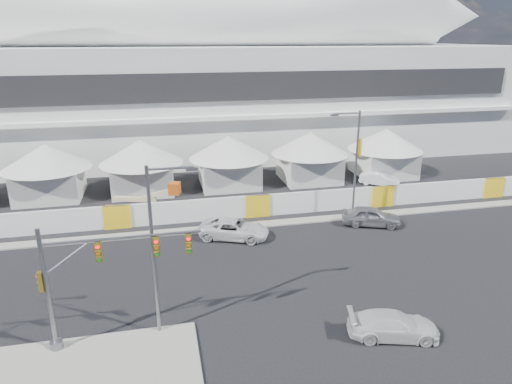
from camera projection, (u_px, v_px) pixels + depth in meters
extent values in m
plane|color=black|center=(211.00, 317.00, 26.12)|extent=(160.00, 160.00, 0.00)
cube|color=gray|center=(96.00, 367.00, 22.10)|extent=(10.00, 5.00, 0.15)
cube|color=gray|center=(411.00, 211.00, 41.74)|extent=(80.00, 1.20, 0.12)
cube|color=silver|center=(229.00, 98.00, 64.28)|extent=(80.00, 24.00, 14.00)
cube|color=black|center=(245.00, 86.00, 52.15)|extent=(68.00, 0.30, 3.20)
cube|color=white|center=(246.00, 117.00, 53.05)|extent=(72.00, 0.80, 0.50)
cylinder|color=white|center=(230.00, 15.00, 58.94)|extent=(57.60, 8.40, 8.40)
cylinder|color=white|center=(245.00, 19.00, 59.48)|extent=(51.60, 6.80, 6.80)
cylinder|color=white|center=(260.00, 23.00, 60.03)|extent=(45.60, 5.20, 5.20)
cone|color=white|center=(455.00, 16.00, 65.57)|extent=(8.00, 7.60, 7.60)
cube|color=silver|center=(50.00, 183.00, 45.15)|extent=(6.00, 6.00, 3.00)
cone|color=silver|center=(46.00, 156.00, 44.27)|extent=(8.40, 8.40, 2.40)
cube|color=silver|center=(143.00, 177.00, 46.99)|extent=(6.00, 6.00, 3.00)
cone|color=silver|center=(141.00, 151.00, 46.11)|extent=(8.40, 8.40, 2.40)
cube|color=silver|center=(229.00, 172.00, 48.83)|extent=(6.00, 6.00, 3.00)
cone|color=silver|center=(229.00, 147.00, 47.95)|extent=(8.40, 8.40, 2.40)
cube|color=silver|center=(309.00, 167.00, 50.66)|extent=(6.00, 6.00, 3.00)
cone|color=silver|center=(310.00, 143.00, 49.79)|extent=(8.40, 8.40, 2.40)
cube|color=silver|center=(383.00, 162.00, 52.50)|extent=(6.00, 6.00, 3.00)
cone|color=silver|center=(386.00, 139.00, 51.63)|extent=(8.40, 8.40, 2.40)
cube|color=white|center=(258.00, 206.00, 40.42)|extent=(70.00, 0.25, 2.00)
imported|color=#A6A6AB|center=(371.00, 216.00, 38.54)|extent=(3.54, 5.22, 1.65)
imported|color=silver|center=(234.00, 229.00, 36.13)|extent=(4.35, 6.03, 1.52)
imported|color=silver|center=(393.00, 325.00, 24.24)|extent=(3.11, 5.14, 1.39)
imported|color=white|center=(379.00, 179.00, 49.06)|extent=(3.66, 4.22, 1.38)
cylinder|color=slate|center=(47.00, 291.00, 22.24)|extent=(0.22, 0.22, 6.63)
cylinder|color=slate|center=(57.00, 345.00, 23.26)|extent=(0.64, 0.64, 0.40)
cylinder|color=slate|center=(123.00, 238.00, 22.21)|extent=(7.58, 0.15, 0.15)
cube|color=#594714|center=(98.00, 252.00, 22.17)|extent=(0.32, 0.22, 1.05)
cube|color=#594714|center=(156.00, 247.00, 22.74)|extent=(0.32, 0.22, 1.05)
cube|color=#594714|center=(189.00, 244.00, 23.07)|extent=(0.32, 0.22, 1.05)
cube|color=#594714|center=(41.00, 282.00, 22.02)|extent=(0.22, 0.32, 1.05)
cylinder|color=gray|center=(153.00, 253.00, 23.24)|extent=(0.19, 0.19, 9.26)
cylinder|color=gray|center=(171.00, 168.00, 22.04)|extent=(2.26, 0.12, 0.12)
cube|color=gray|center=(192.00, 169.00, 22.28)|extent=(0.62, 0.26, 0.15)
cylinder|color=slate|center=(356.00, 166.00, 39.03)|extent=(0.19, 0.19, 9.47)
cylinder|color=slate|center=(347.00, 113.00, 37.33)|extent=(2.32, 0.13, 0.13)
cube|color=slate|center=(334.00, 115.00, 37.14)|extent=(0.63, 0.26, 0.16)
cube|color=yellow|center=(360.00, 148.00, 38.57)|extent=(0.03, 0.63, 1.47)
cube|color=#C15012|center=(123.00, 214.00, 39.73)|extent=(3.87, 2.59, 1.09)
cube|color=beige|center=(135.00, 198.00, 39.51)|extent=(3.69, 1.48, 0.35)
cube|color=beige|center=(161.00, 190.00, 39.76)|extent=(2.87, 1.17, 1.20)
cube|color=#C15012|center=(176.00, 183.00, 39.88)|extent=(1.12, 1.12, 0.99)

